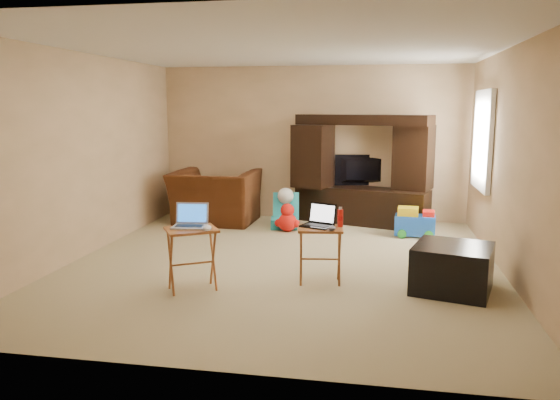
% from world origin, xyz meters
% --- Properties ---
extents(floor, '(5.50, 5.50, 0.00)m').
position_xyz_m(floor, '(0.00, 0.00, 0.00)').
color(floor, tan).
rests_on(floor, ground).
extents(ceiling, '(5.50, 5.50, 0.00)m').
position_xyz_m(ceiling, '(0.00, 0.00, 2.50)').
color(ceiling, silver).
rests_on(ceiling, ground).
extents(wall_back, '(5.00, 0.00, 5.00)m').
position_xyz_m(wall_back, '(0.00, 2.75, 1.25)').
color(wall_back, tan).
rests_on(wall_back, ground).
extents(wall_front, '(5.00, 0.00, 5.00)m').
position_xyz_m(wall_front, '(0.00, -2.75, 1.25)').
color(wall_front, tan).
rests_on(wall_front, ground).
extents(wall_left, '(0.00, 5.50, 5.50)m').
position_xyz_m(wall_left, '(-2.50, 0.00, 1.25)').
color(wall_left, tan).
rests_on(wall_left, ground).
extents(wall_right, '(0.00, 5.50, 5.50)m').
position_xyz_m(wall_right, '(2.50, 0.00, 1.25)').
color(wall_right, tan).
rests_on(wall_right, ground).
extents(window_pane, '(0.00, 1.20, 1.20)m').
position_xyz_m(window_pane, '(2.48, 1.55, 1.40)').
color(window_pane, white).
rests_on(window_pane, ground).
extents(window_frame, '(0.06, 1.14, 1.34)m').
position_xyz_m(window_frame, '(2.46, 1.55, 1.40)').
color(window_frame, white).
rests_on(window_frame, ground).
extents(entertainment_center, '(2.17, 1.16, 1.72)m').
position_xyz_m(entertainment_center, '(0.83, 2.46, 0.86)').
color(entertainment_center, black).
rests_on(entertainment_center, floor).
extents(television, '(0.88, 0.26, 0.50)m').
position_xyz_m(television, '(0.83, 2.66, 0.83)').
color(television, black).
rests_on(television, entertainment_center).
extents(recliner, '(1.32, 1.16, 0.84)m').
position_xyz_m(recliner, '(-1.47, 2.08, 0.42)').
color(recliner, '#48250F').
rests_on(recliner, floor).
extents(child_rocker, '(0.47, 0.52, 0.54)m').
position_xyz_m(child_rocker, '(-0.32, 1.91, 0.27)').
color(child_rocker, teal).
rests_on(child_rocker, floor).
extents(plush_toy, '(0.39, 0.32, 0.43)m').
position_xyz_m(plush_toy, '(-0.23, 1.67, 0.22)').
color(plush_toy, red).
rests_on(plush_toy, floor).
extents(push_toy, '(0.60, 0.45, 0.43)m').
position_xyz_m(push_toy, '(1.63, 1.70, 0.22)').
color(push_toy, blue).
rests_on(push_toy, floor).
extents(ottoman, '(0.90, 0.90, 0.47)m').
position_xyz_m(ottoman, '(1.86, -0.67, 0.24)').
color(ottoman, black).
rests_on(ottoman, floor).
extents(tray_table_left, '(0.63, 0.59, 0.64)m').
position_xyz_m(tray_table_left, '(-0.74, -1.11, 0.32)').
color(tray_table_left, '#AD572A').
rests_on(tray_table_left, floor).
extents(tray_table_right, '(0.50, 0.42, 0.60)m').
position_xyz_m(tray_table_right, '(0.51, -0.65, 0.30)').
color(tray_table_right, '#965924').
rests_on(tray_table_right, floor).
extents(laptop_left, '(0.36, 0.31, 0.24)m').
position_xyz_m(laptop_left, '(-0.77, -1.08, 0.76)').
color(laptop_left, '#A6A7AB').
rests_on(laptop_left, tray_table_left).
extents(laptop_right, '(0.39, 0.36, 0.24)m').
position_xyz_m(laptop_right, '(0.47, -0.63, 0.72)').
color(laptop_right, black).
rests_on(laptop_right, tray_table_right).
extents(mouse_left, '(0.09, 0.14, 0.05)m').
position_xyz_m(mouse_left, '(-0.55, -1.18, 0.67)').
color(mouse_left, silver).
rests_on(mouse_left, tray_table_left).
extents(mouse_right, '(0.09, 0.13, 0.05)m').
position_xyz_m(mouse_right, '(0.64, -0.77, 0.62)').
color(mouse_right, '#47464C').
rests_on(mouse_right, tray_table_right).
extents(water_bottle, '(0.06, 0.06, 0.18)m').
position_xyz_m(water_bottle, '(0.71, -0.57, 0.69)').
color(water_bottle, red).
rests_on(water_bottle, tray_table_right).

